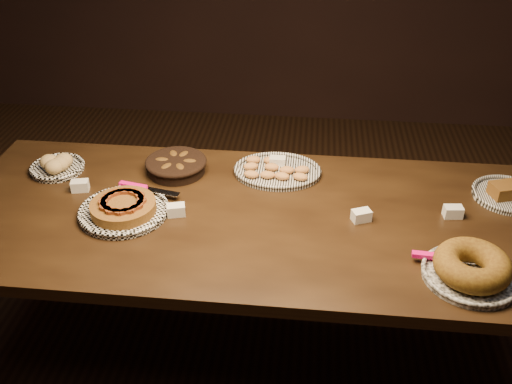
# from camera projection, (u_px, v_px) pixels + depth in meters

# --- Properties ---
(ground) EXTENTS (5.00, 5.00, 0.00)m
(ground) POSITION_uv_depth(u_px,v_px,m) (253.00, 347.00, 2.63)
(ground) COLOR black
(ground) RESTS_ON ground
(buffet_table) EXTENTS (2.40, 1.00, 0.75)m
(buffet_table) POSITION_uv_depth(u_px,v_px,m) (252.00, 229.00, 2.26)
(buffet_table) COLOR black
(buffet_table) RESTS_ON ground
(apple_tart_plate) EXTENTS (0.37, 0.36, 0.07)m
(apple_tart_plate) POSITION_uv_depth(u_px,v_px,m) (124.00, 208.00, 2.21)
(apple_tart_plate) COLOR white
(apple_tart_plate) RESTS_ON buffet_table
(madeleine_platter) EXTENTS (0.37, 0.31, 0.04)m
(madeleine_platter) POSITION_uv_depth(u_px,v_px,m) (276.00, 171.00, 2.47)
(madeleine_platter) COLOR black
(madeleine_platter) RESTS_ON buffet_table
(bundt_cake_plate) EXTENTS (0.34, 0.32, 0.10)m
(bundt_cake_plate) POSITION_uv_depth(u_px,v_px,m) (471.00, 268.00, 1.88)
(bundt_cake_plate) COLOR black
(bundt_cake_plate) RESTS_ON buffet_table
(croissant_basket) EXTENTS (0.29, 0.29, 0.07)m
(croissant_basket) POSITION_uv_depth(u_px,v_px,m) (176.00, 164.00, 2.47)
(croissant_basket) COLOR black
(croissant_basket) RESTS_ON buffet_table
(bread_roll_plate) EXTENTS (0.24, 0.24, 0.07)m
(bread_roll_plate) POSITION_uv_depth(u_px,v_px,m) (57.00, 165.00, 2.48)
(bread_roll_plate) COLOR white
(bread_roll_plate) RESTS_ON buffet_table
(loaf_plate) EXTENTS (0.29, 0.29, 0.07)m
(loaf_plate) POSITION_uv_depth(u_px,v_px,m) (508.00, 193.00, 2.31)
(loaf_plate) COLOR black
(loaf_plate) RESTS_ON buffet_table
(tent_cards) EXTENTS (1.58, 0.47, 0.04)m
(tent_cards) POSITION_uv_depth(u_px,v_px,m) (267.00, 196.00, 2.29)
(tent_cards) COLOR white
(tent_cards) RESTS_ON buffet_table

